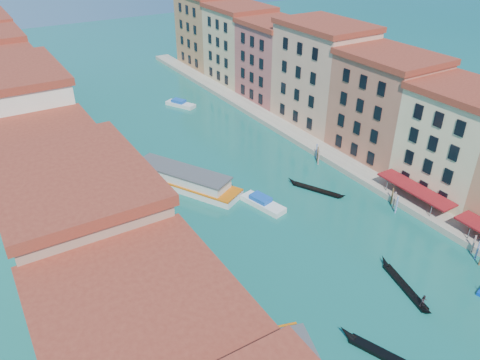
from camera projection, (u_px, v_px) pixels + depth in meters
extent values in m
cube|color=maroon|center=(139.00, 307.00, 29.95)|extent=(12.80, 15.40, 1.00)
cube|color=#A47B60|center=(89.00, 264.00, 45.76)|extent=(12.00, 17.00, 19.00)
cube|color=maroon|center=(70.00, 175.00, 40.73)|extent=(12.80, 17.40, 1.00)
cube|color=tan|center=(55.00, 201.00, 57.81)|extent=(12.00, 14.00, 16.50)
cube|color=maroon|center=(39.00, 137.00, 53.41)|extent=(12.80, 14.40, 1.00)
cube|color=beige|center=(27.00, 141.00, 68.71)|extent=(12.00, 18.00, 20.00)
cube|color=maroon|center=(10.00, 71.00, 63.43)|extent=(12.80, 18.40, 1.00)
cube|color=tan|center=(11.00, 112.00, 81.87)|extent=(12.00, 16.00, 17.50)
cube|color=beige|center=(457.00, 146.00, 71.32)|extent=(12.00, 14.00, 16.50)
cube|color=maroon|center=(471.00, 91.00, 66.92)|extent=(12.80, 14.40, 1.00)
cube|color=#A75E45|center=(384.00, 110.00, 82.00)|extent=(12.00, 16.00, 18.00)
cube|color=maroon|center=(393.00, 56.00, 77.22)|extent=(12.80, 16.40, 1.00)
cube|color=tan|center=(322.00, 78.00, 94.02)|extent=(12.00, 18.00, 20.00)
cube|color=maroon|center=(326.00, 25.00, 88.74)|extent=(12.80, 18.40, 1.00)
cube|color=#A7524D|center=(274.00, 64.00, 106.81)|extent=(12.00, 15.00, 17.50)
cube|color=maroon|center=(276.00, 23.00, 102.15)|extent=(12.80, 15.40, 1.00)
cube|color=tan|center=(239.00, 47.00, 117.97)|extent=(12.00, 16.00, 18.50)
cube|color=maroon|center=(239.00, 7.00, 113.07)|extent=(12.80, 16.40, 1.00)
cube|color=#A47047|center=(208.00, 33.00, 129.88)|extent=(12.00, 17.00, 19.50)
cube|color=gray|center=(306.00, 141.00, 90.76)|extent=(4.00, 140.00, 1.00)
cylinder|color=#4F4E51|center=(468.00, 235.00, 62.90)|extent=(0.12, 0.12, 3.00)
cube|color=maroon|center=(416.00, 189.00, 70.44)|extent=(3.20, 12.60, 0.25)
cylinder|color=#4F4E51|center=(430.00, 213.00, 67.47)|extent=(0.12, 0.12, 3.00)
cylinder|color=#4F4E51|center=(386.00, 188.00, 73.66)|extent=(0.12, 0.12, 3.00)
cylinder|color=brown|center=(477.00, 251.00, 60.32)|extent=(0.24, 0.24, 3.20)
cylinder|color=brown|center=(473.00, 246.00, 61.32)|extent=(0.24, 0.24, 3.20)
cylinder|color=brown|center=(397.00, 205.00, 69.62)|extent=(0.24, 0.24, 3.20)
cylinder|color=brown|center=(394.00, 201.00, 70.63)|extent=(0.24, 0.24, 3.20)
cylinder|color=brown|center=(392.00, 197.00, 71.64)|extent=(0.24, 0.24, 3.20)
cylinder|color=brown|center=(318.00, 158.00, 82.88)|extent=(0.24, 0.24, 3.20)
cylinder|color=brown|center=(317.00, 155.00, 83.89)|extent=(0.24, 0.24, 3.20)
cylinder|color=brown|center=(316.00, 152.00, 84.90)|extent=(0.24, 0.24, 3.20)
cube|color=silver|center=(182.00, 183.00, 76.73)|extent=(13.76, 20.19, 1.23)
cube|color=silver|center=(182.00, 176.00, 76.06)|extent=(11.36, 16.34, 1.64)
cube|color=#4F4E51|center=(182.00, 170.00, 75.57)|extent=(11.88, 16.94, 0.26)
cube|color=#D5630C|center=(182.00, 180.00, 76.45)|extent=(13.80, 20.21, 0.26)
cube|color=black|center=(394.00, 360.00, 47.08)|extent=(4.56, 9.13, 0.47)
cone|color=black|center=(347.00, 333.00, 49.57)|extent=(1.65, 2.29, 1.75)
cube|color=black|center=(405.00, 287.00, 56.21)|extent=(3.00, 8.11, 0.41)
cone|color=black|center=(385.00, 261.00, 59.76)|extent=(1.24, 1.96, 1.51)
cone|color=black|center=(428.00, 312.00, 52.35)|extent=(1.16, 1.66, 1.33)
imported|color=#32262A|center=(424.00, 301.00, 52.90)|extent=(0.88, 0.76, 1.56)
cube|color=black|center=(316.00, 190.00, 75.62)|extent=(4.47, 7.53, 0.40)
cone|color=black|center=(292.00, 181.00, 77.45)|extent=(1.51, 1.94, 1.48)
cone|color=black|center=(342.00, 196.00, 73.50)|extent=(1.37, 1.67, 1.31)
cube|color=white|center=(263.00, 204.00, 71.59)|extent=(4.08, 7.86, 0.86)
cube|color=#1650B5|center=(261.00, 198.00, 71.54)|extent=(2.64, 3.59, 0.75)
cube|color=silver|center=(181.00, 104.00, 107.92)|extent=(5.32, 7.44, 0.82)
cube|color=#1650B5|center=(179.00, 101.00, 107.79)|extent=(3.06, 3.59, 0.72)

